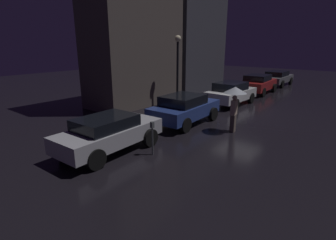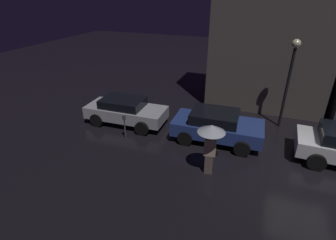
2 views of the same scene
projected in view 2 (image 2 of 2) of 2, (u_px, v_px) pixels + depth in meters
ground_plane at (310, 174)px, 9.98m from camera, size 60.00×60.00×0.00m
building_facade_left at (274, 25)px, 14.03m from camera, size 6.38×3.00×9.25m
parked_car_silver at (126, 110)px, 13.47m from camera, size 4.15×1.88×1.36m
parked_car_blue at (217, 125)px, 11.93m from camera, size 4.08×2.06×1.43m
pedestrian_with_umbrella at (211, 136)px, 9.36m from camera, size 1.01×1.01×2.06m
parking_meter at (125, 124)px, 12.00m from camera, size 0.12×0.10×1.24m
street_lamp_near at (291, 70)px, 12.19m from camera, size 0.40×0.40×4.35m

